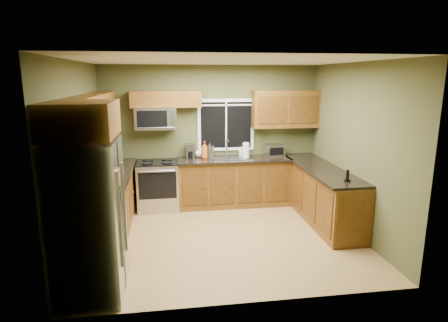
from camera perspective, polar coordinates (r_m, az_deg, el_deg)
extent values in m
plane|color=olive|center=(6.05, 0.01, -11.44)|extent=(4.20, 4.20, 0.00)
plane|color=white|center=(5.52, 0.01, 15.05)|extent=(4.20, 4.20, 0.00)
plane|color=#474A27|center=(7.39, -2.02, 3.95)|extent=(4.20, 0.00, 4.20)
plane|color=#474A27|center=(3.91, 3.85, -4.01)|extent=(4.20, 0.00, 4.20)
plane|color=#474A27|center=(5.72, -21.27, 0.51)|extent=(0.00, 3.60, 3.60)
plane|color=#474A27|center=(6.28, 19.33, 1.68)|extent=(0.00, 3.60, 3.60)
cube|color=white|center=(7.39, 0.31, 5.51)|extent=(1.12, 0.03, 1.02)
cube|color=black|center=(7.38, 0.32, 5.51)|extent=(1.00, 0.01, 0.90)
cube|color=white|center=(7.37, 0.33, 5.50)|extent=(0.03, 0.01, 0.90)
cube|color=white|center=(7.33, 0.33, 8.52)|extent=(1.00, 0.01, 0.03)
cube|color=brown|center=(6.35, -17.04, -6.46)|extent=(0.60, 2.65, 0.90)
cube|color=black|center=(6.21, -17.09, -2.35)|extent=(0.65, 2.65, 0.04)
cube|color=brown|center=(7.35, 1.52, -3.29)|extent=(2.17, 0.60, 0.90)
cube|color=black|center=(7.21, 1.58, 0.25)|extent=(2.17, 0.65, 0.04)
cube|color=brown|center=(6.85, 14.44, -4.89)|extent=(0.60, 2.50, 0.90)
cube|color=#502E0E|center=(5.78, 19.25, -8.53)|extent=(0.56, 0.02, 0.82)
cube|color=black|center=(6.72, 14.46, -1.07)|extent=(0.65, 2.50, 0.04)
cube|color=brown|center=(6.07, -19.16, 6.21)|extent=(0.33, 2.65, 0.72)
cube|color=brown|center=(7.11, -8.83, 9.30)|extent=(1.30, 0.33, 0.30)
cube|color=brown|center=(7.47, 9.33, 7.82)|extent=(1.30, 0.33, 0.72)
cube|color=brown|center=(4.29, -21.05, 5.93)|extent=(0.72, 0.90, 0.38)
cube|color=#B7B7BC|center=(4.55, -19.91, -8.34)|extent=(0.72, 0.90, 1.80)
cube|color=slate|center=(4.28, -15.58, -8.63)|extent=(0.03, 0.04, 1.10)
cube|color=slate|center=(4.65, -14.99, -6.85)|extent=(0.03, 0.04, 1.10)
cube|color=black|center=(4.49, -15.30, -8.30)|extent=(0.01, 0.02, 1.78)
cube|color=#CB5C13|center=(4.24, -15.78, -2.45)|extent=(0.01, 0.14, 0.20)
cube|color=#B7B7BC|center=(7.23, -9.99, -3.76)|extent=(0.76, 0.65, 0.90)
cube|color=black|center=(7.12, -10.13, -0.24)|extent=(0.76, 0.64, 0.03)
cube|color=black|center=(6.88, -10.09, -3.73)|extent=(0.68, 0.02, 0.50)
cylinder|color=slate|center=(6.79, -10.18, -1.59)|extent=(0.64, 0.04, 0.04)
cylinder|color=black|center=(6.98, -11.64, -0.34)|extent=(0.20, 0.20, 0.01)
cylinder|color=black|center=(6.97, -8.69, -0.25)|extent=(0.20, 0.20, 0.01)
cylinder|color=black|center=(7.26, -11.53, 0.15)|extent=(0.20, 0.20, 0.01)
cylinder|color=black|center=(7.24, -8.68, 0.24)|extent=(0.20, 0.20, 0.01)
cube|color=#B7B7BC|center=(7.11, -10.36, 6.49)|extent=(0.76, 0.38, 0.42)
cube|color=black|center=(6.92, -10.91, 6.31)|extent=(0.54, 0.01, 0.30)
cube|color=slate|center=(6.92, -7.83, 6.41)|extent=(0.10, 0.01, 0.30)
cylinder|color=slate|center=(6.92, -10.36, 4.99)|extent=(0.66, 0.02, 0.02)
cube|color=slate|center=(7.19, 0.67, 0.35)|extent=(0.60, 0.42, 0.02)
cylinder|color=#B7B7BC|center=(7.35, 0.43, 2.01)|extent=(0.03, 0.03, 0.34)
cylinder|color=#B7B7BC|center=(7.25, 0.53, 3.14)|extent=(0.03, 0.18, 0.03)
cube|color=#B7B7BC|center=(7.51, 7.74, 1.66)|extent=(0.40, 0.33, 0.22)
cube|color=black|center=(7.38, 8.04, 1.46)|extent=(0.30, 0.07, 0.15)
cube|color=slate|center=(7.26, -5.20, 1.56)|extent=(0.17, 0.21, 0.28)
cylinder|color=black|center=(7.20, -5.16, 0.94)|extent=(0.10, 0.10, 0.15)
cylinder|color=#B7B7BC|center=(7.21, -2.19, 1.41)|extent=(0.22, 0.22, 0.25)
cone|color=black|center=(7.19, -2.20, 2.54)|extent=(0.15, 0.15, 0.07)
cylinder|color=white|center=(7.25, 3.37, 1.65)|extent=(0.15, 0.15, 0.29)
cylinder|color=slate|center=(7.23, 3.38, 2.88)|extent=(0.02, 0.02, 0.04)
imported|color=#CB5C13|center=(7.18, -2.98, 1.71)|extent=(0.16, 0.17, 0.33)
imported|color=white|center=(7.44, 2.62, 1.49)|extent=(0.09, 0.09, 0.18)
imported|color=white|center=(7.32, -3.86, 1.34)|extent=(0.16, 0.16, 0.19)
cube|color=black|center=(5.92, 18.26, -2.79)|extent=(0.10, 0.10, 0.04)
cube|color=black|center=(5.90, 18.32, -1.94)|extent=(0.05, 0.03, 0.14)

